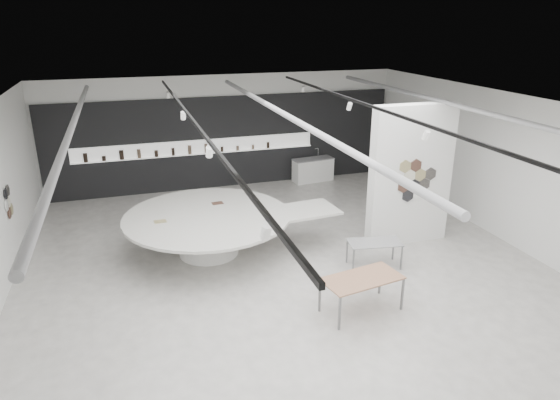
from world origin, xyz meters
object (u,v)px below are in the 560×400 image
object	(u,v)px
sample_table_stone	(375,244)
kitchen_counter	(313,170)
sample_table_wood	(362,280)
partition_column	(411,176)
display_island	(211,228)

from	to	relation	value
sample_table_stone	kitchen_counter	distance (m)	6.64
sample_table_wood	sample_table_stone	world-z (taller)	sample_table_wood
sample_table_stone	kitchen_counter	xyz separation A→B (m)	(0.99, 6.56, -0.16)
sample_table_stone	sample_table_wood	bearing A→B (deg)	-124.84
sample_table_wood	kitchen_counter	distance (m)	8.48
partition_column	sample_table_wood	world-z (taller)	partition_column
partition_column	display_island	world-z (taller)	partition_column
display_island	partition_column	bearing A→B (deg)	-14.25
display_island	sample_table_wood	xyz separation A→B (m)	(2.37, -3.49, 0.01)
partition_column	sample_table_wood	bearing A→B (deg)	-134.23
display_island	sample_table_wood	bearing A→B (deg)	-60.83
partition_column	sample_table_wood	distance (m)	3.90
partition_column	kitchen_counter	bearing A→B (deg)	94.94
sample_table_wood	display_island	bearing A→B (deg)	124.12
partition_column	display_island	distance (m)	5.16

